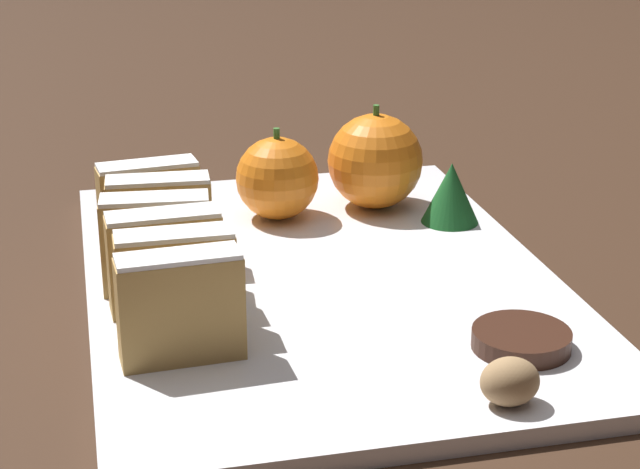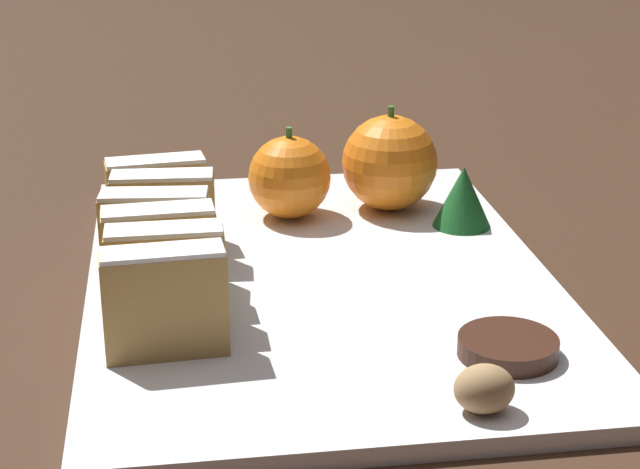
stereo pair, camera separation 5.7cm
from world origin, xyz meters
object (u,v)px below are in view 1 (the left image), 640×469
orange_far (277,178)px  chocolate_cookie (521,339)px  orange_near (375,161)px  walnut (510,382)px

orange_far → chocolate_cookie: size_ratio=1.23×
orange_near → walnut: 0.33m
orange_near → chocolate_cookie: bearing=-86.4°
walnut → orange_far: bearing=101.9°
orange_far → chocolate_cookie: bearing=-68.8°
orange_far → chocolate_cookie: (0.10, -0.26, -0.03)m
orange_near → orange_far: (-0.08, -0.01, -0.01)m
walnut → chocolate_cookie: walnut is taller
chocolate_cookie → walnut: bearing=-118.6°
walnut → chocolate_cookie: size_ratio=0.55×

